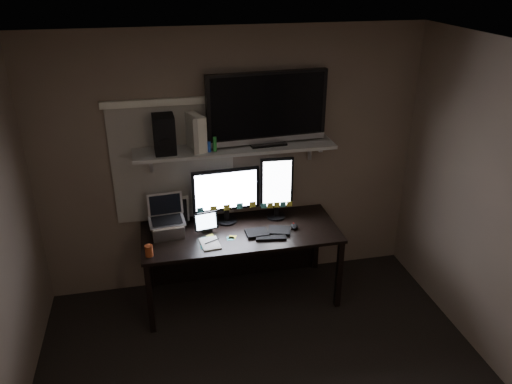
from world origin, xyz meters
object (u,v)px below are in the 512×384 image
object	(u,v)px
desk	(238,241)
mouse	(294,226)
speaker	(164,134)
monitor_portrait	(277,188)
tablet	(206,222)
cup	(149,251)
monitor_landscape	(226,195)
keyboard	(268,232)
game_console	(196,132)
laptop	(166,218)
tv	(267,109)

from	to	relation	value
desk	mouse	bearing A→B (deg)	-19.61
desk	speaker	distance (m)	1.25
desk	monitor_portrait	bearing A→B (deg)	9.67
tablet	cup	xyz separation A→B (m)	(-0.52, -0.32, -0.05)
monitor_portrait	tablet	size ratio (longest dim) A/B	2.82
monitor_landscape	keyboard	world-z (taller)	monitor_landscape
cup	speaker	bearing A→B (deg)	64.26
cup	speaker	size ratio (longest dim) A/B	0.30
speaker	mouse	bearing A→B (deg)	-14.12
game_console	mouse	bearing A→B (deg)	-36.53
monitor_landscape	keyboard	xyz separation A→B (m)	(0.34, -0.30, -0.26)
desk	laptop	xyz separation A→B (m)	(-0.66, -0.06, 0.35)
mouse	tv	world-z (taller)	tv
desk	keyboard	xyz separation A→B (m)	(0.24, -0.21, 0.19)
cup	monitor_portrait	bearing A→B (deg)	20.10
cup	tv	world-z (taller)	tv
desk	keyboard	world-z (taller)	keyboard
keyboard	speaker	world-z (taller)	speaker
tablet	game_console	world-z (taller)	game_console
desk	tv	size ratio (longest dim) A/B	1.66
mouse	cup	xyz separation A→B (m)	(-1.33, -0.20, 0.03)
desk	tablet	xyz separation A→B (m)	(-0.31, -0.06, 0.27)
monitor_portrait	game_console	xyz separation A→B (m)	(-0.72, 0.03, 0.59)
monitor_landscape	game_console	world-z (taller)	game_console
monitor_landscape	cup	bearing A→B (deg)	-150.58
laptop	speaker	world-z (taller)	speaker
monitor_portrait	tv	xyz separation A→B (m)	(-0.09, 0.03, 0.76)
mouse	game_console	bearing A→B (deg)	171.63
monitor_portrait	cup	xyz separation A→B (m)	(-1.21, -0.44, -0.26)
keyboard	game_console	size ratio (longest dim) A/B	1.33
desk	cup	bearing A→B (deg)	-155.45
keyboard	desk	bearing A→B (deg)	146.12
desk	speaker	bearing A→B (deg)	174.06
keyboard	game_console	bearing A→B (deg)	160.11
keyboard	tv	bearing A→B (deg)	88.09
mouse	laptop	distance (m)	1.17
monitor_landscape	tv	world-z (taller)	tv
desk	keyboard	bearing A→B (deg)	-41.77
monitor_portrait	cup	world-z (taller)	monitor_portrait
monitor_portrait	tv	bearing A→B (deg)	166.18
mouse	laptop	world-z (taller)	laptop
tv	monitor_landscape	bearing A→B (deg)	176.90
laptop	monitor_portrait	bearing A→B (deg)	1.82
monitor_portrait	keyboard	size ratio (longest dim) A/B	1.49
mouse	speaker	bearing A→B (deg)	177.16
laptop	cup	distance (m)	0.39
laptop	speaker	xyz separation A→B (m)	(0.04, 0.12, 0.74)
cup	tv	xyz separation A→B (m)	(1.12, 0.47, 1.03)
monitor_portrait	game_console	size ratio (longest dim) A/B	1.99
monitor_landscape	mouse	bearing A→B (deg)	-26.67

